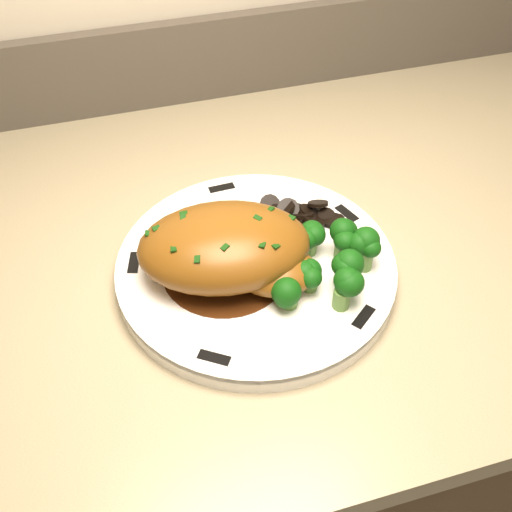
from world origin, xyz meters
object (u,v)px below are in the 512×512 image
object	(u,v)px
counter	(375,393)
broccoli_florets	(318,263)
plate	(256,269)
chicken_breast	(230,249)

from	to	relation	value
counter	broccoli_florets	xyz separation A→B (m)	(-0.17, -0.09, 0.45)
counter	broccoli_florets	distance (m)	0.49
plate	counter	bearing A→B (deg)	13.12
chicken_breast	broccoli_florets	xyz separation A→B (m)	(0.08, -0.03, -0.01)
plate	chicken_breast	distance (m)	0.05
plate	broccoli_florets	size ratio (longest dim) A/B	2.33
broccoli_florets	chicken_breast	bearing A→B (deg)	157.75
counter	broccoli_florets	bearing A→B (deg)	-151.42
plate	chicken_breast	size ratio (longest dim) A/B	1.54
counter	plate	bearing A→B (deg)	-166.88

